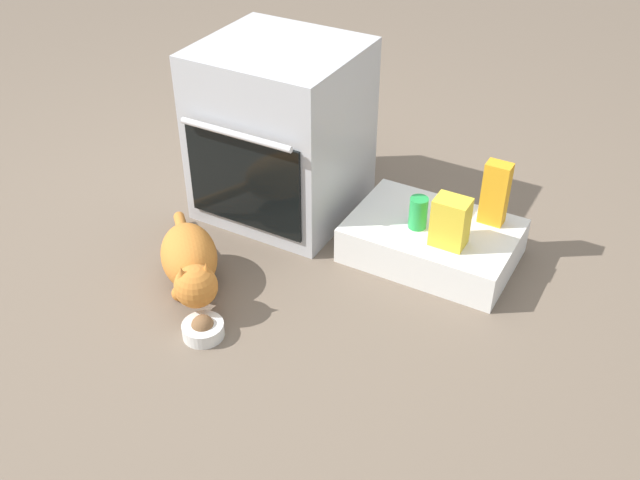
% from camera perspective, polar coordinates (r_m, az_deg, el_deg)
% --- Properties ---
extents(ground, '(8.00, 8.00, 0.00)m').
position_cam_1_polar(ground, '(2.75, -5.92, -1.34)').
color(ground, '#6B5B4C').
extents(oven, '(0.57, 0.57, 0.68)m').
position_cam_1_polar(oven, '(2.86, -3.04, 8.39)').
color(oven, '#B7BABF').
rests_on(oven, ground).
extents(pantry_cabinet, '(0.60, 0.41, 0.14)m').
position_cam_1_polar(pantry_cabinet, '(2.73, 8.69, -0.05)').
color(pantry_cabinet, white).
rests_on(pantry_cabinet, ground).
extents(food_bowl, '(0.14, 0.14, 0.08)m').
position_cam_1_polar(food_bowl, '(2.42, -9.06, -6.80)').
color(food_bowl, white).
rests_on(food_bowl, ground).
extents(cat, '(0.49, 0.50, 0.21)m').
position_cam_1_polar(cat, '(2.57, -10.03, -1.66)').
color(cat, '#C6752D').
rests_on(cat, ground).
extents(juice_carton, '(0.09, 0.06, 0.24)m').
position_cam_1_polar(juice_carton, '(2.69, 13.44, 3.54)').
color(juice_carton, orange).
rests_on(juice_carton, pantry_cabinet).
extents(snack_bag, '(0.12, 0.09, 0.18)m').
position_cam_1_polar(snack_bag, '(2.55, 10.08, 1.38)').
color(snack_bag, yellow).
rests_on(snack_bag, pantry_cabinet).
extents(soda_can, '(0.07, 0.07, 0.12)m').
position_cam_1_polar(soda_can, '(2.64, 7.63, 2.11)').
color(soda_can, green).
rests_on(soda_can, pantry_cabinet).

